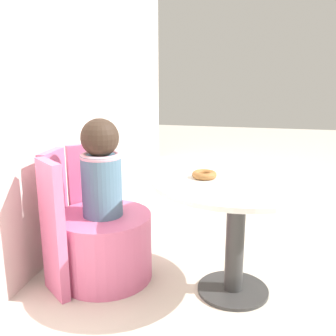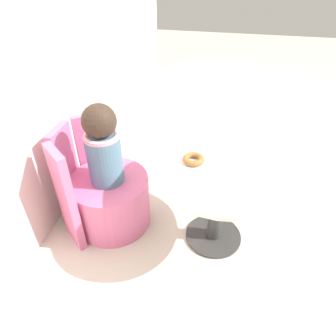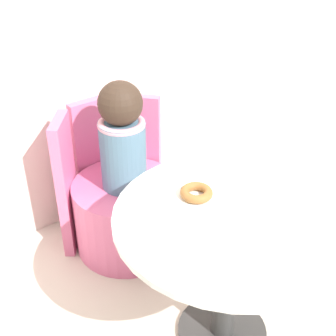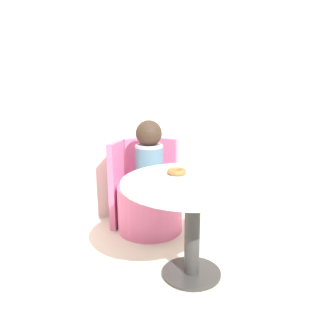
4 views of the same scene
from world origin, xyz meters
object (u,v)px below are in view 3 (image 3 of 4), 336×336
at_px(donut, 196,193).
at_px(tub_chair, 127,215).
at_px(round_table, 230,243).
at_px(child_figure, 122,137).

bearing_deg(donut, tub_chair, 86.29).
distance_m(round_table, donut, 0.23).
relative_size(tub_chair, donut, 4.28).
distance_m(child_figure, donut, 0.56).
relative_size(round_table, child_figure, 1.62).
height_order(tub_chair, child_figure, child_figure).
distance_m(round_table, tub_chair, 0.79).
bearing_deg(tub_chair, round_table, -90.66).
xyz_separation_m(tub_chair, child_figure, (-0.00, 0.00, 0.45)).
bearing_deg(tub_chair, child_figure, 97.13).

